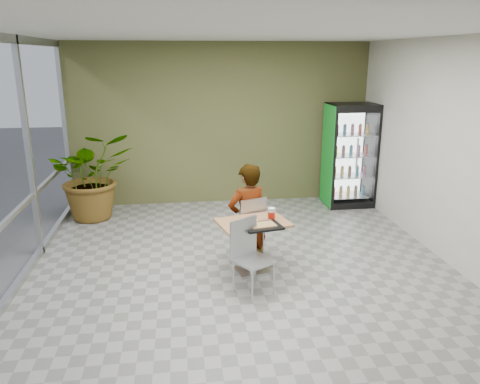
% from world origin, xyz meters
% --- Properties ---
extents(ground, '(7.00, 7.00, 0.00)m').
position_xyz_m(ground, '(0.00, 0.00, 0.00)').
color(ground, gray).
rests_on(ground, ground).
extents(room_envelope, '(6.00, 7.00, 3.20)m').
position_xyz_m(room_envelope, '(0.00, 0.00, 1.60)').
color(room_envelope, beige).
rests_on(room_envelope, ground).
extents(storefront_frame, '(0.10, 7.00, 3.20)m').
position_xyz_m(storefront_frame, '(-3.00, 0.00, 1.60)').
color(storefront_frame, '#AAADAF').
rests_on(storefront_frame, ground).
extents(dining_table, '(1.06, 0.86, 0.75)m').
position_xyz_m(dining_table, '(0.13, 0.11, 0.54)').
color(dining_table, '#A98448').
rests_on(dining_table, ground).
extents(chair_far, '(0.54, 0.54, 0.95)m').
position_xyz_m(chair_far, '(0.16, 0.60, 0.55)').
color(chair_far, '#AAADAF').
rests_on(chair_far, ground).
extents(chair_near, '(0.59, 0.59, 0.96)m').
position_xyz_m(chair_near, '(-0.01, -0.42, 0.56)').
color(chair_near, '#AAADAF').
rests_on(chair_near, ground).
extents(seated_woman, '(0.74, 0.61, 1.74)m').
position_xyz_m(seated_woman, '(0.13, 0.65, 0.57)').
color(seated_woman, black).
rests_on(seated_woman, ground).
extents(pizza_plate, '(0.29, 0.26, 0.03)m').
position_xyz_m(pizza_plate, '(0.09, 0.14, 0.77)').
color(pizza_plate, silver).
rests_on(pizza_plate, dining_table).
extents(soda_cup, '(0.10, 0.10, 0.18)m').
position_xyz_m(soda_cup, '(0.38, 0.12, 0.84)').
color(soda_cup, silver).
rests_on(soda_cup, dining_table).
extents(napkin_stack, '(0.18, 0.18, 0.02)m').
position_xyz_m(napkin_stack, '(-0.10, -0.10, 0.76)').
color(napkin_stack, silver).
rests_on(napkin_stack, dining_table).
extents(cafeteria_tray, '(0.55, 0.45, 0.03)m').
position_xyz_m(cafeteria_tray, '(0.21, -0.14, 0.76)').
color(cafeteria_tray, black).
rests_on(cafeteria_tray, dining_table).
extents(beverage_fridge, '(0.94, 0.72, 2.04)m').
position_xyz_m(beverage_fridge, '(2.53, 2.95, 1.02)').
color(beverage_fridge, black).
rests_on(beverage_fridge, ground).
extents(potted_plant, '(1.77, 1.64, 1.62)m').
position_xyz_m(potted_plant, '(-2.43, 2.78, 0.81)').
color(potted_plant, '#376C2B').
rests_on(potted_plant, ground).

